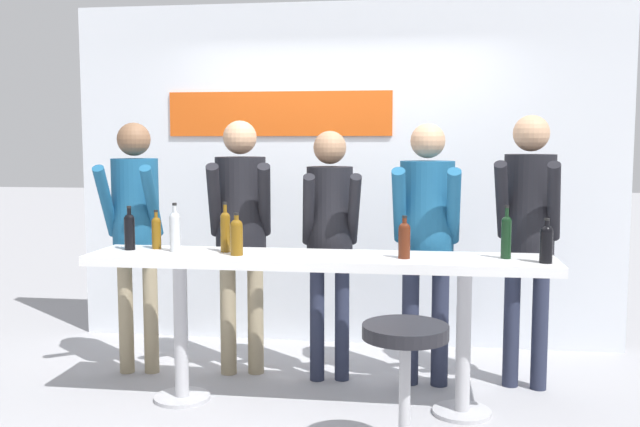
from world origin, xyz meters
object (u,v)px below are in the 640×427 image
at_px(person_center_right, 529,219).
at_px(wine_bottle_6, 156,231).
at_px(tasting_table, 318,278).
at_px(wine_bottle_2, 130,230).
at_px(wine_bottle_1, 404,238).
at_px(wine_bottle_4, 506,235).
at_px(person_left, 241,218).
at_px(bar_stool, 405,370).
at_px(person_center, 427,224).
at_px(wine_bottle_3, 225,230).
at_px(person_center_left, 330,225).
at_px(wine_bottle_0, 546,242).
at_px(person_far_left, 135,217).
at_px(wine_bottle_7, 237,235).
at_px(wine_bottle_5, 175,230).

relative_size(person_center_right, wine_bottle_6, 7.23).
xyz_separation_m(tasting_table, wine_bottle_2, (-1.24, 0.05, 0.27)).
bearing_deg(person_center_right, wine_bottle_1, -132.17).
relative_size(wine_bottle_1, wine_bottle_4, 0.80).
xyz_separation_m(wine_bottle_1, wine_bottle_6, (-1.61, 0.17, -0.00)).
bearing_deg(wine_bottle_1, person_left, 152.25).
distance_m(wine_bottle_2, wine_bottle_6, 0.17).
bearing_deg(bar_stool, person_center, 84.72).
xyz_separation_m(person_left, wine_bottle_3, (0.03, -0.51, -0.02)).
distance_m(person_center_left, wine_bottle_6, 1.16).
distance_m(bar_stool, wine_bottle_3, 1.51).
bearing_deg(tasting_table, wine_bottle_0, -4.43).
height_order(person_center, wine_bottle_0, person_center).
distance_m(tasting_table, person_center_right, 1.47).
xyz_separation_m(person_far_left, wine_bottle_3, (0.77, -0.43, -0.02)).
height_order(wine_bottle_1, wine_bottle_7, wine_bottle_7).
bearing_deg(tasting_table, wine_bottle_1, -5.76).
distance_m(wine_bottle_1, wine_bottle_4, 0.61).
distance_m(person_center_right, wine_bottle_5, 2.31).
height_order(person_center_left, wine_bottle_0, person_center_left).
distance_m(person_center_left, wine_bottle_5, 1.05).
distance_m(person_left, person_center_right, 1.96).
bearing_deg(wine_bottle_6, wine_bottle_4, -2.23).
bearing_deg(wine_bottle_2, tasting_table, -2.11).
bearing_deg(person_center, person_center_right, 4.75).
distance_m(wine_bottle_4, wine_bottle_6, 2.22).
height_order(tasting_table, person_center, person_center).
relative_size(person_center, wine_bottle_7, 6.79).
relative_size(wine_bottle_6, wine_bottle_7, 0.97).
xyz_separation_m(wine_bottle_1, wine_bottle_7, (-1.02, -0.02, 0.00)).
xyz_separation_m(person_center_left, wine_bottle_1, (0.52, -0.55, -0.01)).
bearing_deg(person_far_left, wine_bottle_1, -23.55).
bearing_deg(bar_stool, wine_bottle_0, 37.73).
bearing_deg(person_center_right, wine_bottle_4, -100.04).
xyz_separation_m(person_center, wine_bottle_7, (-1.16, -0.57, -0.02)).
xyz_separation_m(person_center_left, wine_bottle_6, (-1.09, -0.39, -0.01)).
height_order(person_center_left, wine_bottle_1, person_center_left).
bearing_deg(wine_bottle_3, tasting_table, -4.07).
height_order(tasting_table, person_center_left, person_center_left).
relative_size(wine_bottle_0, wine_bottle_7, 0.99).
bearing_deg(wine_bottle_1, wine_bottle_3, 175.14).
bearing_deg(wine_bottle_2, wine_bottle_5, -5.26).
xyz_separation_m(wine_bottle_4, wine_bottle_5, (-2.05, -0.01, -0.00)).
bearing_deg(person_center_left, person_left, 164.68).
distance_m(person_center_left, wine_bottle_7, 0.77).
bearing_deg(person_center_right, wine_bottle_2, -157.44).
relative_size(wine_bottle_0, wine_bottle_2, 0.91).
bearing_deg(person_center_right, tasting_table, -146.41).
distance_m(person_center_right, wine_bottle_7, 1.93).
bearing_deg(wine_bottle_7, wine_bottle_0, -0.92).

